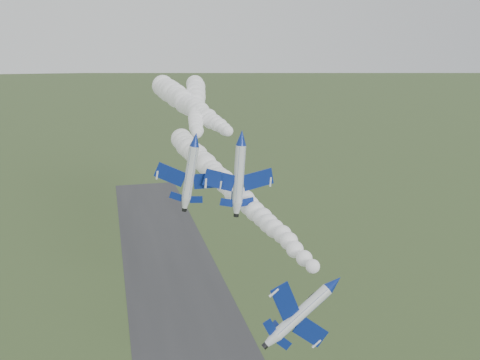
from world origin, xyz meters
name	(u,v)px	position (x,y,z in m)	size (l,w,h in m)	color
runway	(198,358)	(0.00, 30.00, 0.02)	(24.00, 260.00, 0.04)	#313134
jet_lead	(335,283)	(10.71, -5.05, 30.29)	(6.23, 12.10, 8.06)	white
smoke_trail_jet_lead	(225,182)	(7.02, 37.26, 31.82)	(5.26, 79.50, 5.26)	white
jet_pair_left	(195,139)	(-0.95, 21.55, 43.05)	(10.61, 12.65, 3.47)	white
smoke_trail_jet_pair_left	(196,102)	(5.82, 61.45, 44.18)	(5.10, 74.70, 5.10)	white
jet_pair_right	(242,138)	(6.21, 21.16, 43.07)	(11.73, 13.98, 3.48)	white
smoke_trail_jet_pair_right	(189,104)	(3.39, 56.26, 44.36)	(5.70, 63.68, 5.70)	white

